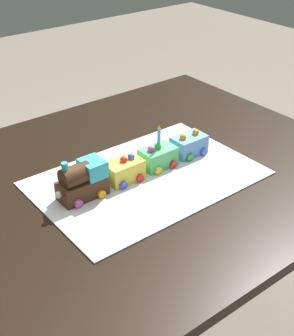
{
  "coord_description": "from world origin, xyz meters",
  "views": [
    {
      "loc": [
        -0.62,
        -0.92,
        1.45
      ],
      "look_at": [
        0.07,
        -0.04,
        0.77
      ],
      "focal_mm": 51.81,
      "sensor_mm": 36.0,
      "label": 1
    }
  ],
  "objects_px": {
    "cake_car_flatbed_lemon": "(124,170)",
    "cake_car_hopper_mint_green": "(158,157)",
    "cake_car_tanker_sky_blue": "(189,145)",
    "birthday_candle": "(159,134)",
    "dining_table": "(118,212)",
    "cake_locomotive": "(82,181)"
  },
  "relations": [
    {
      "from": "cake_locomotive",
      "to": "cake_car_tanker_sky_blue",
      "type": "relative_size",
      "value": 1.4
    },
    {
      "from": "dining_table",
      "to": "cake_locomotive",
      "type": "relative_size",
      "value": 10.0
    },
    {
      "from": "dining_table",
      "to": "cake_locomotive",
      "type": "distance_m",
      "value": 0.2
    },
    {
      "from": "dining_table",
      "to": "birthday_candle",
      "type": "height_order",
      "value": "birthday_candle"
    },
    {
      "from": "cake_locomotive",
      "to": "cake_car_tanker_sky_blue",
      "type": "height_order",
      "value": "cake_locomotive"
    },
    {
      "from": "cake_car_flatbed_lemon",
      "to": "cake_car_tanker_sky_blue",
      "type": "xyz_separation_m",
      "value": [
        0.24,
        0.0,
        0.0
      ]
    },
    {
      "from": "birthday_candle",
      "to": "dining_table",
      "type": "bearing_deg",
      "value": 174.78
    },
    {
      "from": "cake_car_tanker_sky_blue",
      "to": "birthday_candle",
      "type": "xyz_separation_m",
      "value": [
        -0.12,
        0.0,
        0.07
      ]
    },
    {
      "from": "dining_table",
      "to": "cake_car_hopper_mint_green",
      "type": "bearing_deg",
      "value": -5.35
    },
    {
      "from": "dining_table",
      "to": "cake_car_flatbed_lemon",
      "type": "bearing_deg",
      "value": -38.49
    },
    {
      "from": "cake_locomotive",
      "to": "cake_car_flatbed_lemon",
      "type": "height_order",
      "value": "cake_locomotive"
    },
    {
      "from": "cake_locomotive",
      "to": "cake_car_hopper_mint_green",
      "type": "relative_size",
      "value": 1.4
    },
    {
      "from": "cake_car_flatbed_lemon",
      "to": "cake_car_hopper_mint_green",
      "type": "bearing_deg",
      "value": 0.0
    },
    {
      "from": "dining_table",
      "to": "cake_car_hopper_mint_green",
      "type": "xyz_separation_m",
      "value": [
        0.13,
        -0.01,
        0.14
      ]
    },
    {
      "from": "cake_car_hopper_mint_green",
      "to": "birthday_candle",
      "type": "relative_size",
      "value": 1.75
    },
    {
      "from": "cake_car_flatbed_lemon",
      "to": "cake_car_hopper_mint_green",
      "type": "xyz_separation_m",
      "value": [
        0.12,
        0.0,
        0.0
      ]
    },
    {
      "from": "cake_locomotive",
      "to": "cake_car_flatbed_lemon",
      "type": "distance_m",
      "value": 0.13
    },
    {
      "from": "cake_car_tanker_sky_blue",
      "to": "birthday_candle",
      "type": "relative_size",
      "value": 1.75
    },
    {
      "from": "dining_table",
      "to": "cake_car_tanker_sky_blue",
      "type": "bearing_deg",
      "value": -2.83
    },
    {
      "from": "cake_car_tanker_sky_blue",
      "to": "birthday_candle",
      "type": "distance_m",
      "value": 0.14
    },
    {
      "from": "cake_car_hopper_mint_green",
      "to": "dining_table",
      "type": "bearing_deg",
      "value": 174.65
    },
    {
      "from": "dining_table",
      "to": "cake_car_flatbed_lemon",
      "type": "xyz_separation_m",
      "value": [
        0.02,
        -0.01,
        0.14
      ]
    }
  ]
}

